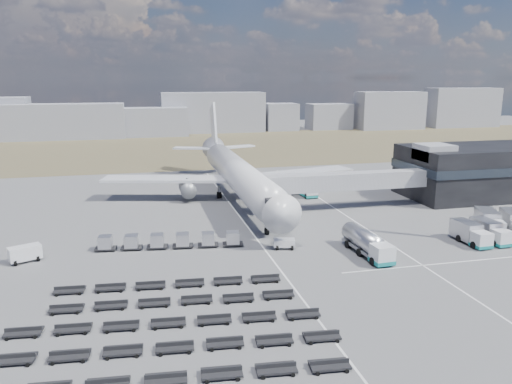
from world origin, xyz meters
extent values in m
plane|color=#565659|center=(0.00, 0.00, 0.00)|extent=(420.00, 420.00, 0.00)
cube|color=brown|center=(0.00, 110.00, 0.01)|extent=(420.00, 90.00, 0.01)
cube|color=silver|center=(-2.00, 5.00, 0.01)|extent=(0.25, 110.00, 0.01)
cube|color=silver|center=(16.00, 5.00, 0.01)|extent=(0.25, 110.00, 0.01)
cube|color=silver|center=(25.00, -8.00, 0.01)|extent=(40.00, 0.25, 0.01)
cube|color=black|center=(48.00, 24.00, 5.00)|extent=(30.00, 16.00, 10.00)
cube|color=#262D38|center=(48.00, 24.00, 6.20)|extent=(30.40, 16.40, 1.60)
cube|color=#939399|center=(36.00, 22.00, 9.50)|extent=(6.00, 6.00, 3.00)
cube|color=#939399|center=(18.10, 20.50, 5.10)|extent=(29.80, 3.00, 3.00)
cube|color=#939399|center=(4.70, 20.00, 5.10)|extent=(4.00, 3.60, 3.40)
cylinder|color=slate|center=(6.20, 20.50, 2.55)|extent=(0.70, 0.70, 5.10)
cylinder|color=black|center=(6.20, 20.50, 0.45)|extent=(1.40, 0.90, 1.40)
cylinder|color=silver|center=(0.00, 30.00, 5.30)|extent=(5.60, 48.00, 5.60)
cone|color=silver|center=(0.00, 3.50, 5.30)|extent=(5.60, 5.00, 5.60)
cone|color=silver|center=(0.00, 58.00, 6.10)|extent=(5.60, 8.00, 5.60)
cube|color=black|center=(0.00, 5.50, 6.10)|extent=(2.20, 2.00, 0.80)
cube|color=silver|center=(-13.00, 35.00, 4.10)|extent=(25.59, 11.38, 0.50)
cube|color=silver|center=(13.00, 35.00, 4.10)|extent=(25.59, 11.38, 0.50)
cylinder|color=slate|center=(-9.50, 33.00, 2.40)|extent=(3.00, 5.00, 3.00)
cylinder|color=slate|center=(9.50, 33.00, 2.40)|extent=(3.00, 5.00, 3.00)
cube|color=silver|center=(-5.50, 60.00, 6.50)|extent=(9.49, 5.63, 0.35)
cube|color=silver|center=(5.50, 60.00, 6.50)|extent=(9.49, 5.63, 0.35)
cube|color=silver|center=(0.00, 61.00, 11.80)|extent=(0.50, 9.06, 11.45)
cylinder|color=slate|center=(0.00, 9.00, 1.25)|extent=(0.50, 0.50, 2.50)
cylinder|color=slate|center=(-3.20, 34.00, 1.25)|extent=(0.60, 0.60, 2.50)
cylinder|color=slate|center=(3.20, 34.00, 1.25)|extent=(0.60, 0.60, 2.50)
cylinder|color=black|center=(0.00, 9.00, 0.50)|extent=(0.50, 1.20, 1.20)
cube|color=gray|center=(-50.06, 144.69, 6.75)|extent=(54.13, 12.00, 13.49)
cube|color=gray|center=(-12.55, 147.15, 5.72)|extent=(29.04, 12.00, 11.45)
cube|color=gray|center=(14.15, 156.10, 8.56)|extent=(44.27, 12.00, 17.12)
cube|color=gray|center=(45.10, 157.55, 6.01)|extent=(14.29, 12.00, 12.02)
cube|color=gray|center=(68.35, 157.30, 5.78)|extent=(19.36, 12.00, 11.55)
cube|color=gray|center=(95.48, 150.87, 8.52)|extent=(30.76, 12.00, 17.05)
cube|color=gray|center=(134.84, 152.70, 9.26)|extent=(34.60, 12.00, 18.51)
cube|color=silver|center=(10.97, -6.69, 1.50)|extent=(2.61, 2.61, 2.37)
cube|color=#157B7A|center=(10.97, -6.69, 0.57)|extent=(2.72, 2.72, 0.52)
cylinder|color=#B9B9BE|center=(10.69, -1.64, 1.96)|extent=(3.00, 7.87, 2.58)
cube|color=slate|center=(10.69, -1.64, 0.77)|extent=(2.90, 7.87, 0.36)
cylinder|color=black|center=(10.77, -3.18, 0.52)|extent=(2.74, 1.28, 1.14)
cube|color=silver|center=(0.74, 2.25, 0.68)|extent=(3.22, 2.27, 1.35)
cube|color=silver|center=(-33.22, 5.06, 1.06)|extent=(4.28, 3.24, 2.11)
cube|color=silver|center=(14.22, 31.75, 1.62)|extent=(2.73, 6.19, 2.84)
cube|color=#157B7A|center=(14.22, 31.75, 0.46)|extent=(2.84, 6.30, 0.46)
cube|color=silver|center=(27.41, -4.08, 1.28)|extent=(2.32, 2.22, 2.16)
cube|color=#157B7A|center=(27.41, -4.08, 0.44)|extent=(2.42, 2.32, 0.44)
cube|color=#B9B9BE|center=(27.31, -0.65, 1.67)|extent=(2.48, 4.58, 2.55)
cube|color=silver|center=(30.74, -3.99, 1.28)|extent=(2.32, 2.22, 2.16)
cube|color=#157B7A|center=(30.74, -3.99, 0.44)|extent=(2.42, 2.32, 0.44)
cube|color=#B9B9BE|center=(30.65, -0.55, 1.67)|extent=(2.48, 4.58, 2.55)
cube|color=silver|center=(32.22, -0.60, 1.43)|extent=(3.25, 3.19, 2.42)
cube|color=#157B7A|center=(32.22, -0.60, 0.50)|extent=(3.39, 3.33, 0.50)
cube|color=#B9B9BE|center=(33.64, 2.99, 1.87)|extent=(4.33, 5.69, 2.86)
cube|color=black|center=(-23.39, 7.12, 0.33)|extent=(3.04, 2.09, 0.20)
cube|color=#B9B9BE|center=(-23.39, 7.12, 1.26)|extent=(1.95, 1.95, 1.64)
cube|color=black|center=(-19.91, 6.70, 0.33)|extent=(3.04, 2.09, 0.20)
cube|color=#B9B9BE|center=(-19.91, 6.70, 1.26)|extent=(1.95, 1.95, 1.64)
cube|color=black|center=(-16.43, 6.27, 0.33)|extent=(3.04, 2.09, 0.20)
cube|color=#B9B9BE|center=(-16.43, 6.27, 1.26)|extent=(1.95, 1.95, 1.64)
cube|color=black|center=(-12.95, 5.84, 0.33)|extent=(3.04, 2.09, 0.20)
cube|color=#B9B9BE|center=(-12.95, 5.84, 1.26)|extent=(1.95, 1.95, 1.64)
cube|color=black|center=(-9.47, 5.42, 0.33)|extent=(3.04, 2.09, 0.20)
cube|color=#B9B9BE|center=(-9.47, 5.42, 1.26)|extent=(1.95, 1.95, 1.64)
cube|color=black|center=(-5.99, 4.99, 0.33)|extent=(3.04, 2.09, 0.20)
cube|color=#B9B9BE|center=(-5.99, 4.99, 1.26)|extent=(1.95, 1.95, 1.64)
cube|color=black|center=(-17.17, -25.58, 0.40)|extent=(30.77, 4.29, 0.79)
cube|color=black|center=(-16.77, -20.99, 0.40)|extent=(30.77, 4.29, 0.79)
cube|color=black|center=(-16.37, -16.39, 0.40)|extent=(30.77, 4.29, 0.79)
cube|color=black|center=(-15.97, -11.80, 0.40)|extent=(26.40, 3.91, 0.79)
cube|color=black|center=(-15.58, -7.20, 0.40)|extent=(26.40, 3.91, 0.79)
camera|label=1|loc=(-18.33, -60.92, 23.18)|focal=35.00mm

